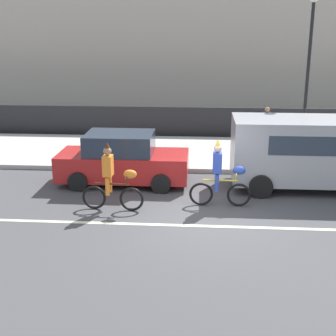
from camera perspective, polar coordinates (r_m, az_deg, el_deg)
name	(u,v)px	position (r m, az deg, el deg)	size (l,w,h in m)	color
ground_plane	(207,218)	(12.36, 4.81, -6.15)	(80.00, 80.00, 0.00)	#424244
road_centre_line	(207,226)	(11.90, 4.83, -7.06)	(36.00, 0.14, 0.01)	beige
sidewalk_curb	(206,153)	(18.51, 4.67, 1.88)	(60.00, 5.00, 0.15)	#ADAAA3
fence_line	(206,123)	(21.20, 4.66, 5.51)	(40.00, 0.08, 1.40)	black
building_backdrop	(191,57)	(29.45, 2.85, 13.39)	(28.00, 8.00, 6.22)	#B2A899
parade_cyclist_orange	(113,181)	(12.68, -6.77, -1.55)	(1.72, 0.50, 1.92)	black
parade_cyclist_cobalt	(221,177)	(12.98, 6.48, -1.12)	(1.72, 0.50, 1.92)	black
parked_van_grey	(317,148)	(14.95, 17.76, 2.31)	(5.00, 2.22, 2.18)	#99999E
parked_car_red	(123,160)	(14.91, -5.56, 1.02)	(4.10, 1.92, 1.64)	#AD1E1E
street_lamp_post	(310,51)	(18.10, 16.88, 13.46)	(0.36, 0.36, 5.86)	black
pedestrian_onlooker	(266,126)	(19.35, 11.90, 5.07)	(0.32, 0.20, 1.62)	#33333D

